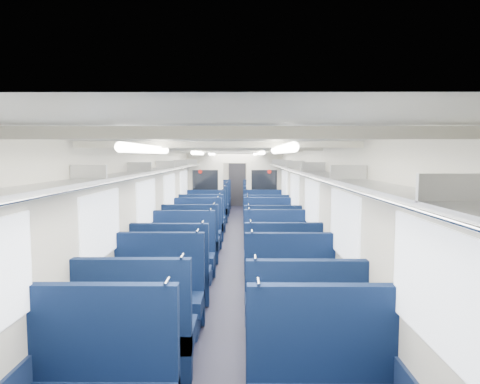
{
  "coord_description": "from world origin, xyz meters",
  "views": [
    {
      "loc": [
        0.23,
        -10.02,
        2.2
      ],
      "look_at": [
        0.16,
        1.77,
        1.22
      ],
      "focal_mm": 32.04,
      "sensor_mm": 36.0,
      "label": 1
    }
  ],
  "objects_px": {
    "seat_7": "(291,302)",
    "seat_8": "(172,278)",
    "seat_26": "(217,200)",
    "seat_10": "(183,259)",
    "seat_14": "(197,235)",
    "seat_17": "(266,227)",
    "seat_11": "(276,257)",
    "seat_4": "(137,337)",
    "seat_25": "(258,204)",
    "seat_19": "(263,219)",
    "seat_24": "(215,203)",
    "bulkhead": "(235,189)",
    "seat_12": "(191,244)",
    "seat_22": "(213,207)",
    "seat_23": "(259,207)",
    "seat_6": "(158,301)",
    "end_door": "(237,183)",
    "seat_13": "(272,246)",
    "seat_15": "(268,234)",
    "seat_16": "(202,226)",
    "seat_18": "(206,220)",
    "seat_20": "(211,211)",
    "seat_5": "(303,340)",
    "seat_27": "(257,200)",
    "seat_9": "(282,276)",
    "seat_21": "(260,211)"
  },
  "relations": [
    {
      "from": "seat_5",
      "to": "seat_22",
      "type": "distance_m",
      "value": 11.34
    },
    {
      "from": "seat_7",
      "to": "seat_11",
      "type": "relative_size",
      "value": 1.0
    },
    {
      "from": "seat_21",
      "to": "seat_24",
      "type": "height_order",
      "value": "same"
    },
    {
      "from": "seat_5",
      "to": "seat_9",
      "type": "distance_m",
      "value": 2.25
    },
    {
      "from": "seat_4",
      "to": "seat_13",
      "type": "distance_m",
      "value": 4.72
    },
    {
      "from": "seat_19",
      "to": "seat_24",
      "type": "bearing_deg",
      "value": 111.53
    },
    {
      "from": "seat_4",
      "to": "seat_27",
      "type": "height_order",
      "value": "same"
    },
    {
      "from": "seat_6",
      "to": "seat_12",
      "type": "distance_m",
      "value": 3.47
    },
    {
      "from": "seat_14",
      "to": "seat_15",
      "type": "height_order",
      "value": "same"
    },
    {
      "from": "seat_11",
      "to": "seat_18",
      "type": "height_order",
      "value": "same"
    },
    {
      "from": "seat_8",
      "to": "seat_4",
      "type": "bearing_deg",
      "value": -90.0
    },
    {
      "from": "seat_10",
      "to": "seat_14",
      "type": "xyz_separation_m",
      "value": [
        0.0,
        2.35,
        0.0
      ]
    },
    {
      "from": "end_door",
      "to": "seat_20",
      "type": "bearing_deg",
      "value": -99.7
    },
    {
      "from": "bulkhead",
      "to": "seat_17",
      "type": "height_order",
      "value": "bulkhead"
    },
    {
      "from": "seat_8",
      "to": "seat_17",
      "type": "distance_m",
      "value": 4.87
    },
    {
      "from": "seat_7",
      "to": "seat_8",
      "type": "height_order",
      "value": "same"
    },
    {
      "from": "seat_12",
      "to": "seat_18",
      "type": "bearing_deg",
      "value": 90.0
    },
    {
      "from": "seat_5",
      "to": "seat_27",
      "type": "distance_m",
      "value": 13.57
    },
    {
      "from": "seat_24",
      "to": "seat_15",
      "type": "bearing_deg",
      "value": -75.79
    },
    {
      "from": "seat_26",
      "to": "bulkhead",
      "type": "bearing_deg",
      "value": -80.27
    },
    {
      "from": "bulkhead",
      "to": "seat_26",
      "type": "distance_m",
      "value": 4.98
    },
    {
      "from": "seat_26",
      "to": "seat_20",
      "type": "bearing_deg",
      "value": -90.0
    },
    {
      "from": "seat_7",
      "to": "seat_27",
      "type": "relative_size",
      "value": 1.0
    },
    {
      "from": "seat_10",
      "to": "seat_13",
      "type": "relative_size",
      "value": 1.0
    },
    {
      "from": "seat_7",
      "to": "seat_13",
      "type": "xyz_separation_m",
      "value": [
        0.0,
        3.36,
        0.0
      ]
    },
    {
      "from": "seat_18",
      "to": "seat_24",
      "type": "xyz_separation_m",
      "value": [
        0.0,
        4.28,
        0.0
      ]
    },
    {
      "from": "seat_14",
      "to": "seat_17",
      "type": "bearing_deg",
      "value": 32.47
    },
    {
      "from": "seat_5",
      "to": "seat_19",
      "type": "distance_m",
      "value": 8.12
    },
    {
      "from": "seat_4",
      "to": "seat_25",
      "type": "relative_size",
      "value": 1.0
    },
    {
      "from": "seat_12",
      "to": "seat_26",
      "type": "distance_m",
      "value": 8.86
    },
    {
      "from": "seat_25",
      "to": "seat_17",
      "type": "bearing_deg",
      "value": -90.0
    },
    {
      "from": "seat_9",
      "to": "seat_23",
      "type": "xyz_separation_m",
      "value": [
        0.0,
        8.96,
        0.0
      ]
    },
    {
      "from": "seat_26",
      "to": "seat_10",
      "type": "bearing_deg",
      "value": -90.0
    },
    {
      "from": "seat_4",
      "to": "seat_9",
      "type": "xyz_separation_m",
      "value": [
        1.66,
        2.2,
        0.0
      ]
    },
    {
      "from": "seat_10",
      "to": "seat_20",
      "type": "xyz_separation_m",
      "value": [
        0.0,
        6.66,
        0.0
      ]
    },
    {
      "from": "seat_6",
      "to": "seat_17",
      "type": "xyz_separation_m",
      "value": [
        1.66,
        5.62,
        0.0
      ]
    },
    {
      "from": "end_door",
      "to": "seat_16",
      "type": "relative_size",
      "value": 1.58
    },
    {
      "from": "seat_10",
      "to": "seat_14",
      "type": "bearing_deg",
      "value": 90.0
    },
    {
      "from": "seat_18",
      "to": "seat_26",
      "type": "height_order",
      "value": "same"
    },
    {
      "from": "seat_8",
      "to": "seat_14",
      "type": "xyz_separation_m",
      "value": [
        0.0,
        3.52,
        0.0
      ]
    },
    {
      "from": "seat_20",
      "to": "seat_26",
      "type": "distance_m",
      "value": 3.45
    },
    {
      "from": "seat_9",
      "to": "seat_26",
      "type": "relative_size",
      "value": 1.0
    },
    {
      "from": "bulkhead",
      "to": "seat_12",
      "type": "height_order",
      "value": "bulkhead"
    },
    {
      "from": "seat_7",
      "to": "seat_10",
      "type": "bearing_deg",
      "value": 126.47
    },
    {
      "from": "bulkhead",
      "to": "seat_26",
      "type": "relative_size",
      "value": 2.21
    },
    {
      "from": "seat_6",
      "to": "seat_16",
      "type": "height_order",
      "value": "same"
    },
    {
      "from": "seat_20",
      "to": "bulkhead",
      "type": "bearing_deg",
      "value": -59.05
    },
    {
      "from": "seat_11",
      "to": "seat_26",
      "type": "xyz_separation_m",
      "value": [
        -1.66,
        9.99,
        0.0
      ]
    },
    {
      "from": "seat_22",
      "to": "seat_23",
      "type": "xyz_separation_m",
      "value": [
        1.66,
        -0.0,
        0.0
      ]
    },
    {
      "from": "end_door",
      "to": "seat_26",
      "type": "xyz_separation_m",
      "value": [
        -0.83,
        -1.4,
        -0.61
      ]
    }
  ]
}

